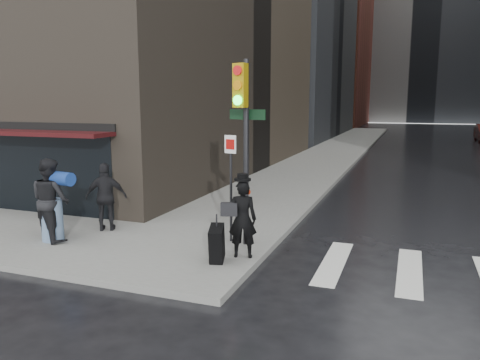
# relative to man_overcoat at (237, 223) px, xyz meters

# --- Properties ---
(ground) EXTENTS (140.00, 140.00, 0.00)m
(ground) POSITION_rel_man_overcoat_xyz_m (-1.52, -0.13, -0.95)
(ground) COLOR black
(ground) RESTS_ON ground
(sidewalk_left) EXTENTS (4.00, 50.00, 0.15)m
(sidewalk_left) POSITION_rel_man_overcoat_xyz_m (-1.52, 26.87, -0.87)
(sidewalk_left) COLOR slate
(sidewalk_left) RESTS_ON ground
(bldg_left_far) EXTENTS (22.00, 20.00, 26.00)m
(bldg_left_far) POSITION_rel_man_overcoat_xyz_m (-14.52, 61.87, 12.05)
(bldg_left_far) COLOR maroon
(bldg_left_far) RESTS_ON ground
(bldg_distant) EXTENTS (40.00, 12.00, 32.00)m
(bldg_distant) POSITION_rel_man_overcoat_xyz_m (4.48, 77.87, 15.05)
(bldg_distant) COLOR slate
(bldg_distant) RESTS_ON ground
(storefront) EXTENTS (8.40, 1.11, 2.83)m
(storefront) POSITION_rel_man_overcoat_xyz_m (-8.52, 1.77, 0.88)
(storefront) COLOR black
(storefront) RESTS_ON ground
(man_overcoat) EXTENTS (0.98, 1.17, 1.90)m
(man_overcoat) POSITION_rel_man_overcoat_xyz_m (0.00, 0.00, 0.00)
(man_overcoat) COLOR black
(man_overcoat) RESTS_ON ground
(man_jeans) EXTENTS (1.43, 1.14, 2.05)m
(man_jeans) POSITION_rel_man_overcoat_xyz_m (-4.75, -0.33, 0.23)
(man_jeans) COLOR black
(man_jeans) RESTS_ON ground
(man_greycoat) EXTENTS (1.15, 0.87, 1.81)m
(man_greycoat) POSITION_rel_man_overcoat_xyz_m (-4.04, 0.90, 0.11)
(man_greycoat) COLOR black
(man_greycoat) RESTS_ON ground
(traffic_light) EXTENTS (1.06, 0.60, 4.35)m
(traffic_light) POSITION_rel_man_overcoat_xyz_m (-0.23, 0.95, 2.01)
(traffic_light) COLOR black
(traffic_light) RESTS_ON ground
(fire_hydrant) EXTENTS (0.43, 0.32, 0.74)m
(fire_hydrant) POSITION_rel_man_overcoat_xyz_m (-1.72, 5.29, -0.47)
(fire_hydrant) COLOR #9E2209
(fire_hydrant) RESTS_ON ground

